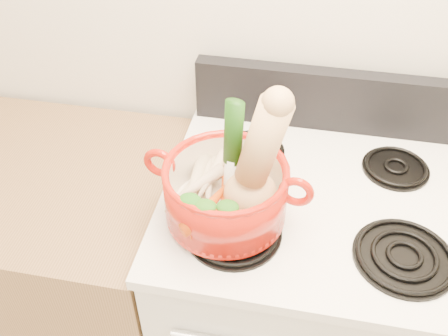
% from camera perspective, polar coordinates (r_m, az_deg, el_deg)
% --- Properties ---
extents(wall_back, '(3.50, 0.02, 2.60)m').
position_cam_1_polar(wall_back, '(1.37, 13.59, 17.84)').
color(wall_back, silver).
rests_on(wall_back, floor).
extents(stove_body, '(0.76, 0.65, 0.92)m').
position_cam_1_polar(stove_body, '(1.64, 8.68, -15.46)').
color(stove_body, silver).
rests_on(stove_body, floor).
extents(cooktop, '(0.78, 0.67, 0.03)m').
position_cam_1_polar(cooktop, '(1.28, 10.82, -3.69)').
color(cooktop, white).
rests_on(cooktop, stove_body).
extents(control_backsplash, '(0.76, 0.05, 0.18)m').
position_cam_1_polar(control_backsplash, '(1.44, 11.94, 7.62)').
color(control_backsplash, black).
rests_on(control_backsplash, cooktop).
extents(burner_front_left, '(0.22, 0.22, 0.02)m').
position_cam_1_polar(burner_front_left, '(1.15, 1.09, -7.18)').
color(burner_front_left, black).
rests_on(burner_front_left, cooktop).
extents(burner_front_right, '(0.22, 0.22, 0.02)m').
position_cam_1_polar(burner_front_right, '(1.17, 19.92, -9.42)').
color(burner_front_right, black).
rests_on(burner_front_right, cooktop).
extents(burner_back_left, '(0.17, 0.17, 0.02)m').
position_cam_1_polar(burner_back_left, '(1.37, 3.32, 2.14)').
color(burner_back_left, black).
rests_on(burner_back_left, cooktop).
extents(burner_back_right, '(0.17, 0.17, 0.02)m').
position_cam_1_polar(burner_back_right, '(1.39, 19.04, 0.12)').
color(burner_back_right, black).
rests_on(burner_back_right, cooktop).
extents(dutch_oven, '(0.31, 0.31, 0.14)m').
position_cam_1_polar(dutch_oven, '(1.13, 0.19, -2.76)').
color(dutch_oven, '#AC170A').
rests_on(dutch_oven, burner_front_left).
extents(pot_handle_left, '(0.08, 0.03, 0.08)m').
position_cam_1_polar(pot_handle_left, '(1.14, -7.37, 0.60)').
color(pot_handle_left, '#AC170A').
rests_on(pot_handle_left, dutch_oven).
extents(pot_handle_right, '(0.08, 0.03, 0.08)m').
position_cam_1_polar(pot_handle_right, '(1.07, 8.26, -2.70)').
color(pot_handle_right, '#AC170A').
rests_on(pot_handle_right, dutch_oven).
extents(squash, '(0.22, 0.17, 0.32)m').
position_cam_1_polar(squash, '(1.04, 3.18, 0.94)').
color(squash, tan).
rests_on(squash, dutch_oven).
extents(leek, '(0.06, 0.07, 0.28)m').
position_cam_1_polar(leek, '(1.08, 1.00, 1.61)').
color(leek, silver).
rests_on(leek, dutch_oven).
extents(ginger, '(0.08, 0.06, 0.04)m').
position_cam_1_polar(ginger, '(1.22, 1.66, -0.25)').
color(ginger, tan).
rests_on(ginger, dutch_oven).
extents(parsnip_0, '(0.15, 0.23, 0.07)m').
position_cam_1_polar(parsnip_0, '(1.19, -2.91, -1.21)').
color(parsnip_0, beige).
rests_on(parsnip_0, dutch_oven).
extents(parsnip_1, '(0.06, 0.20, 0.06)m').
position_cam_1_polar(parsnip_1, '(1.16, -3.59, -2.27)').
color(parsnip_1, beige).
rests_on(parsnip_1, dutch_oven).
extents(parsnip_2, '(0.08, 0.18, 0.05)m').
position_cam_1_polar(parsnip_2, '(1.18, -1.86, -1.13)').
color(parsnip_2, beige).
rests_on(parsnip_2, dutch_oven).
extents(parsnip_3, '(0.13, 0.14, 0.05)m').
position_cam_1_polar(parsnip_3, '(1.15, -3.33, -2.06)').
color(parsnip_3, beige).
rests_on(parsnip_3, dutch_oven).
extents(parsnip_4, '(0.09, 0.21, 0.06)m').
position_cam_1_polar(parsnip_4, '(1.18, -0.83, 0.26)').
color(parsnip_4, beige).
rests_on(parsnip_4, dutch_oven).
extents(carrot_0, '(0.09, 0.18, 0.05)m').
position_cam_1_polar(carrot_0, '(1.11, 0.19, -5.16)').
color(carrot_0, '#DF490B').
rests_on(carrot_0, dutch_oven).
extents(carrot_1, '(0.10, 0.13, 0.04)m').
position_cam_1_polar(carrot_1, '(1.10, -1.58, -5.84)').
color(carrot_1, '#DE500B').
rests_on(carrot_1, dutch_oven).
extents(carrot_2, '(0.08, 0.20, 0.05)m').
position_cam_1_polar(carrot_2, '(1.12, 0.20, -3.67)').
color(carrot_2, '#C43E09').
rests_on(carrot_2, dutch_oven).
extents(carrot_3, '(0.13, 0.14, 0.05)m').
position_cam_1_polar(carrot_3, '(1.08, -1.33, -5.34)').
color(carrot_3, '#BC3509').
rests_on(carrot_3, dutch_oven).
extents(carrot_4, '(0.10, 0.17, 0.05)m').
position_cam_1_polar(carrot_4, '(1.10, -1.44, -4.13)').
color(carrot_4, '#C13A09').
rests_on(carrot_4, dutch_oven).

